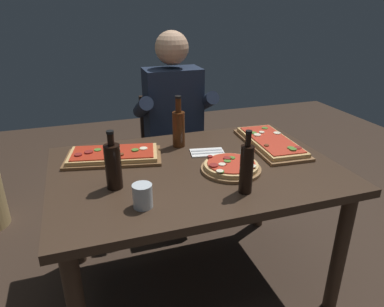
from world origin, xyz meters
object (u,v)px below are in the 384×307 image
(oil_bottle_amber, at_px, (178,127))
(seated_diner, at_px, (175,120))
(wine_bottle_dark, at_px, (113,165))
(dining_table, at_px, (195,183))
(pizza_rectangular_left, at_px, (271,142))
(diner_chair, at_px, (171,148))
(pizza_rectangular_front, at_px, (113,155))
(tumbler_near_camera, at_px, (143,196))
(pizza_round_far, at_px, (231,167))
(vinegar_bottle_green, at_px, (246,168))

(oil_bottle_amber, xyz_separation_m, seated_diner, (0.11, 0.45, -0.11))
(wine_bottle_dark, height_order, seated_diner, seated_diner)
(dining_table, xyz_separation_m, wine_bottle_dark, (-0.41, -0.09, 0.20))
(pizza_rectangular_left, distance_m, diner_chair, 0.87)
(pizza_rectangular_left, relative_size, diner_chair, 0.62)
(dining_table, height_order, pizza_rectangular_front, pizza_rectangular_front)
(dining_table, distance_m, pizza_rectangular_front, 0.45)
(dining_table, xyz_separation_m, oil_bottle_amber, (-0.00, 0.29, 0.21))
(wine_bottle_dark, relative_size, seated_diner, 0.20)
(pizza_rectangular_front, xyz_separation_m, pizza_rectangular_left, (0.87, -0.10, 0.00))
(tumbler_near_camera, distance_m, diner_chair, 1.26)
(pizza_rectangular_left, bearing_deg, diner_chair, 118.25)
(pizza_rectangular_front, xyz_separation_m, tumbler_near_camera, (0.05, -0.51, 0.03))
(pizza_rectangular_left, distance_m, seated_diner, 0.72)
(dining_table, xyz_separation_m, tumbler_near_camera, (-0.32, -0.29, 0.14))
(pizza_rectangular_left, bearing_deg, tumbler_near_camera, -153.11)
(pizza_round_far, bearing_deg, wine_bottle_dark, 179.30)
(pizza_rectangular_front, height_order, pizza_rectangular_left, same)
(vinegar_bottle_green, xyz_separation_m, seated_diner, (-0.02, 1.04, -0.11))
(pizza_round_far, relative_size, oil_bottle_amber, 1.01)
(vinegar_bottle_green, bearing_deg, diner_chair, 90.78)
(pizza_rectangular_left, bearing_deg, vinegar_bottle_green, -130.81)
(pizza_round_far, xyz_separation_m, diner_chair, (-0.04, 0.95, -0.27))
(wine_bottle_dark, bearing_deg, diner_chair, 61.67)
(pizza_rectangular_front, distance_m, oil_bottle_amber, 0.39)
(dining_table, relative_size, pizza_rectangular_left, 2.58)
(pizza_round_far, height_order, diner_chair, diner_chair)
(pizza_rectangular_left, distance_m, oil_bottle_amber, 0.53)
(pizza_round_far, relative_size, vinegar_bottle_green, 1.04)
(diner_chair, bearing_deg, pizza_round_far, -87.36)
(diner_chair, distance_m, seated_diner, 0.28)
(pizza_rectangular_left, height_order, wine_bottle_dark, wine_bottle_dark)
(oil_bottle_amber, distance_m, diner_chair, 0.69)
(dining_table, bearing_deg, pizza_rectangular_front, 149.10)
(dining_table, distance_m, diner_chair, 0.88)
(dining_table, relative_size, oil_bottle_amber, 4.83)
(pizza_rectangular_front, bearing_deg, seated_diner, 46.90)
(dining_table, relative_size, seated_diner, 1.05)
(wine_bottle_dark, xyz_separation_m, vinegar_bottle_green, (0.53, -0.22, 0.01))
(pizza_round_far, height_order, wine_bottle_dark, wine_bottle_dark)
(pizza_rectangular_left, height_order, diner_chair, diner_chair)
(pizza_rectangular_front, height_order, pizza_round_far, same)
(tumbler_near_camera, bearing_deg, diner_chair, 69.63)
(pizza_rectangular_front, relative_size, seated_diner, 0.40)
(dining_table, xyz_separation_m, seated_diner, (0.11, 0.74, 0.10))
(pizza_rectangular_left, distance_m, wine_bottle_dark, 0.93)
(oil_bottle_amber, bearing_deg, seated_diner, 76.68)
(pizza_rectangular_left, distance_m, pizza_round_far, 0.41)
(tumbler_near_camera, relative_size, diner_chair, 0.11)
(tumbler_near_camera, bearing_deg, pizza_rectangular_left, 26.89)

